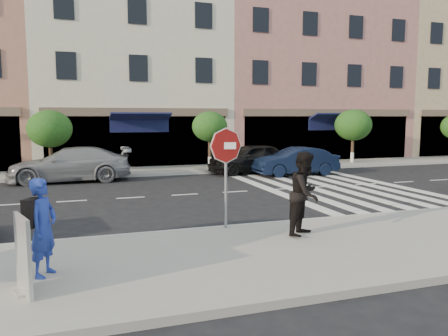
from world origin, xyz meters
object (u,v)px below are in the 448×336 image
poster_board (24,256)px  car_far_mid (251,158)px  stop_sign (226,155)px  car_far_left (70,164)px  photographer (43,227)px  car_far_right (296,161)px  walker (305,193)px

poster_board → car_far_mid: 16.48m
stop_sign → car_far_left: bearing=120.6°
poster_board → car_far_left: size_ratio=0.23×
photographer → car_far_right: size_ratio=0.41×
stop_sign → photographer: 4.65m
photographer → car_far_left: photographer is taller
photographer → car_far_right: (10.83, 11.37, -0.31)m
photographer → car_far_right: 15.70m
walker → car_far_left: size_ratio=0.37×
walker → car_far_right: 11.68m
car_far_left → car_far_mid: 8.81m
stop_sign → photographer: size_ratio=1.45×
car_far_mid → car_far_right: 2.34m
car_far_left → car_far_right: bearing=84.3°
poster_board → car_far_left: bearing=69.2°
car_far_left → stop_sign: bearing=21.1°
stop_sign → car_far_mid: (4.99, 10.77, -1.19)m
car_far_left → car_far_right: (10.61, -1.30, -0.07)m
car_far_mid → photographer: bearing=-42.9°
stop_sign → car_far_right: stop_sign is taller
stop_sign → car_far_left: size_ratio=0.47×
poster_board → stop_sign: bearing=14.8°
stop_sign → walker: bearing=-26.1°
poster_board → car_far_left: car_far_left is taller
walker → car_far_right: (5.24, 10.43, -0.43)m
car_far_mid → walker: bearing=-23.9°
stop_sign → walker: stop_sign is taller
stop_sign → walker: size_ratio=1.27×
stop_sign → car_far_mid: bearing=75.8°
poster_board → car_far_right: 16.41m
photographer → car_far_left: 12.67m
photographer → walker: size_ratio=0.88×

